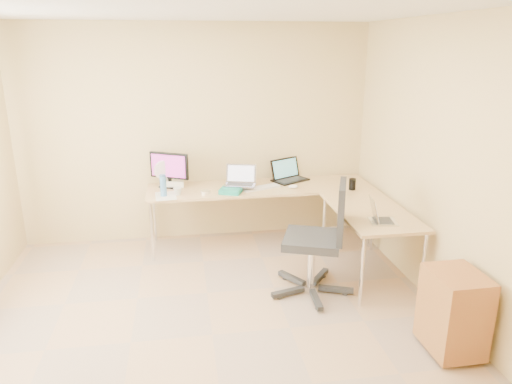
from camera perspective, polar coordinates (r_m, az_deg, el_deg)
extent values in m
plane|color=gray|center=(4.23, -5.23, -16.61)|extent=(4.50, 4.50, 0.00)
plane|color=white|center=(3.52, -6.47, 21.23)|extent=(4.50, 4.50, 0.00)
plane|color=#D1B37F|center=(5.85, -7.16, 6.81)|extent=(4.50, 0.00, 4.50)
plane|color=#D1B37F|center=(4.32, 23.27, 1.75)|extent=(0.00, 4.50, 4.50)
cube|color=tan|center=(5.78, 0.54, -2.80)|extent=(2.65, 0.70, 0.73)
cube|color=tan|center=(5.15, 13.27, -5.91)|extent=(0.70, 1.30, 0.73)
cube|color=black|center=(5.69, -10.30, 2.61)|extent=(0.50, 0.37, 0.42)
cube|color=#127360|center=(5.48, -2.87, 0.33)|extent=(0.33, 0.38, 0.05)
cube|color=#9A99AF|center=(5.50, -1.94, 1.95)|extent=(0.41, 0.36, 0.23)
cube|color=black|center=(5.89, 4.13, 2.61)|extent=(0.52, 0.48, 0.27)
cube|color=white|center=(5.58, 0.58, 0.51)|extent=(0.48, 0.29, 0.02)
ellipsoid|color=white|center=(5.61, 4.44, 0.64)|extent=(0.11, 0.07, 0.04)
imported|color=silver|center=(5.40, -9.31, 0.09)|extent=(0.12, 0.12, 0.09)
cylinder|color=white|center=(5.44, -6.04, 0.00)|extent=(0.14, 0.14, 0.03)
cylinder|color=#477EB4|center=(5.36, -11.01, 0.75)|extent=(0.09, 0.09, 0.25)
cube|color=white|center=(5.40, -10.73, -0.48)|extent=(0.25, 0.33, 0.01)
cube|color=white|center=(5.74, -9.62, 1.00)|extent=(0.20, 0.15, 0.07)
cylinder|color=white|center=(5.75, -10.92, 2.09)|extent=(0.30, 0.30, 0.29)
cylinder|color=black|center=(5.64, 11.42, 0.92)|extent=(0.10, 0.10, 0.13)
cube|color=silver|center=(4.67, 14.99, -2.37)|extent=(0.33, 0.28, 0.19)
cube|color=#272727|center=(4.66, 6.68, -6.25)|extent=(0.88, 0.88, 1.14)
cube|color=brown|center=(4.13, 22.51, -13.02)|extent=(0.38, 0.47, 0.65)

